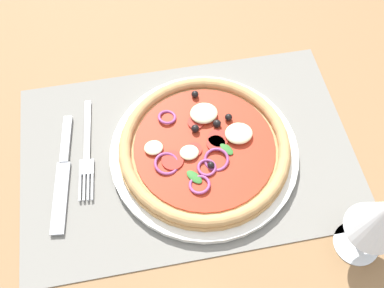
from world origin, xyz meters
TOP-DOWN VIEW (x-y plane):
  - ground_plane at (0.00, 0.00)cm, footprint 190.00×140.00cm
  - placemat at (0.00, 0.00)cm, footprint 51.63×34.14cm
  - plate at (-2.51, 0.90)cm, footprint 29.12×29.12cm
  - pizza at (-2.52, 0.84)cm, footprint 26.32×26.32cm
  - fork at (15.45, -2.37)cm, footprint 3.07×18.06cm
  - knife at (19.28, 0.37)cm, footprint 4.18×20.05cm
  - wine_glass at (-20.74, 18.85)cm, footprint 7.20×7.20cm

SIDE VIEW (x-z plane):
  - ground_plane at x=0.00cm, z-range -2.40..0.00cm
  - placemat at x=0.00cm, z-range 0.00..0.40cm
  - fork at x=15.45cm, z-range 0.40..0.84cm
  - knife at x=19.28cm, z-range 0.35..0.96cm
  - plate at x=-2.51cm, z-range 0.40..1.51cm
  - pizza at x=-2.52cm, z-range 1.29..3.90cm
  - wine_glass at x=-20.74cm, z-range 2.60..17.50cm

